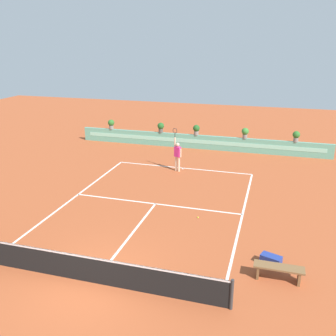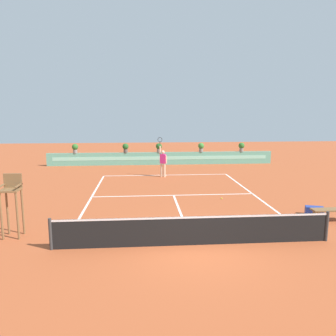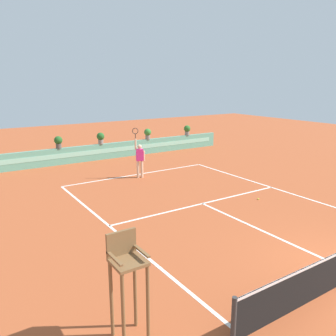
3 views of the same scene
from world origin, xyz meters
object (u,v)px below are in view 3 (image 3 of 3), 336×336
at_px(potted_plant_centre, 101,138).
at_px(tennis_player, 140,158).
at_px(potted_plant_left, 58,141).
at_px(tennis_ball_near_baseline, 258,199).
at_px(potted_plant_far_right, 187,130).
at_px(potted_plant_right, 148,133).
at_px(umpire_chair, 127,274).

bearing_deg(potted_plant_centre, tennis_player, -90.16).
height_order(tennis_player, potted_plant_left, tennis_player).
height_order(tennis_ball_near_baseline, potted_plant_far_right, potted_plant_far_right).
relative_size(tennis_player, potted_plant_right, 3.57).
bearing_deg(potted_plant_far_right, potted_plant_left, 180.00).
xyz_separation_m(tennis_player, potted_plant_left, (-2.63, 5.11, 0.36)).
relative_size(tennis_player, potted_plant_left, 3.57).
height_order(potted_plant_left, potted_plant_right, same).
bearing_deg(tennis_player, tennis_ball_near_baseline, -66.69).
height_order(umpire_chair, tennis_ball_near_baseline, umpire_chair).
relative_size(umpire_chair, potted_plant_centre, 2.96).
height_order(tennis_ball_near_baseline, potted_plant_left, potted_plant_left).
relative_size(tennis_ball_near_baseline, potted_plant_right, 0.09).
height_order(potted_plant_far_right, potted_plant_left, same).
distance_m(tennis_ball_near_baseline, potted_plant_centre, 11.26).
height_order(tennis_player, tennis_ball_near_baseline, tennis_player).
relative_size(tennis_ball_near_baseline, potted_plant_centre, 0.09).
relative_size(umpire_chair, potted_plant_left, 2.96).
bearing_deg(tennis_ball_near_baseline, tennis_player, 113.31).
relative_size(tennis_player, potted_plant_centre, 3.57).
bearing_deg(potted_plant_left, potted_plant_far_right, 0.00).
height_order(umpire_chair, potted_plant_left, umpire_chair).
bearing_deg(umpire_chair, tennis_ball_near_baseline, 27.22).
bearing_deg(tennis_ball_near_baseline, umpire_chair, -152.78).
height_order(umpire_chair, tennis_player, tennis_player).
bearing_deg(umpire_chair, potted_plant_far_right, 50.45).
distance_m(tennis_player, potted_plant_centre, 5.13).
bearing_deg(umpire_chair, potted_plant_left, 78.40).
relative_size(potted_plant_far_right, potted_plant_left, 1.00).
xyz_separation_m(potted_plant_far_right, potted_plant_centre, (-6.74, 0.00, 0.00)).
height_order(umpire_chair, potted_plant_centre, umpire_chair).
bearing_deg(umpire_chair, tennis_player, 60.20).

